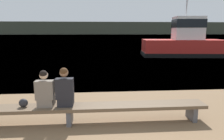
{
  "coord_description": "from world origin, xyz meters",
  "views": [
    {
      "loc": [
        0.02,
        -1.95,
        2.39
      ],
      "look_at": [
        0.63,
        6.03,
        0.83
      ],
      "focal_mm": 32.0,
      "sensor_mm": 36.0,
      "label": 1
    }
  ],
  "objects_px": {
    "bench_main": "(69,109)",
    "tugboat_red": "(184,44)",
    "person_right": "(65,90)",
    "person_left": "(45,92)",
    "shopping_bag": "(23,103)"
  },
  "relations": [
    {
      "from": "shopping_bag",
      "to": "bench_main",
      "type": "bearing_deg",
      "value": -0.99
    },
    {
      "from": "person_left",
      "to": "tugboat_red",
      "type": "relative_size",
      "value": 0.12
    },
    {
      "from": "person_left",
      "to": "shopping_bag",
      "type": "bearing_deg",
      "value": 179.62
    },
    {
      "from": "person_right",
      "to": "shopping_bag",
      "type": "height_order",
      "value": "person_right"
    },
    {
      "from": "person_left",
      "to": "bench_main",
      "type": "bearing_deg",
      "value": -1.57
    },
    {
      "from": "bench_main",
      "to": "person_right",
      "type": "distance_m",
      "value": 0.52
    },
    {
      "from": "shopping_bag",
      "to": "person_right",
      "type": "bearing_deg",
      "value": -0.34
    },
    {
      "from": "bench_main",
      "to": "person_left",
      "type": "bearing_deg",
      "value": 178.43
    },
    {
      "from": "bench_main",
      "to": "tugboat_red",
      "type": "bearing_deg",
      "value": 56.63
    },
    {
      "from": "tugboat_red",
      "to": "person_left",
      "type": "bearing_deg",
      "value": 150.95
    },
    {
      "from": "bench_main",
      "to": "shopping_bag",
      "type": "bearing_deg",
      "value": 179.01
    },
    {
      "from": "tugboat_red",
      "to": "person_right",
      "type": "bearing_deg",
      "value": 152.35
    },
    {
      "from": "person_left",
      "to": "shopping_bag",
      "type": "relative_size",
      "value": 4.24
    },
    {
      "from": "bench_main",
      "to": "shopping_bag",
      "type": "distance_m",
      "value": 1.17
    },
    {
      "from": "bench_main",
      "to": "tugboat_red",
      "type": "distance_m",
      "value": 16.82
    }
  ]
}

